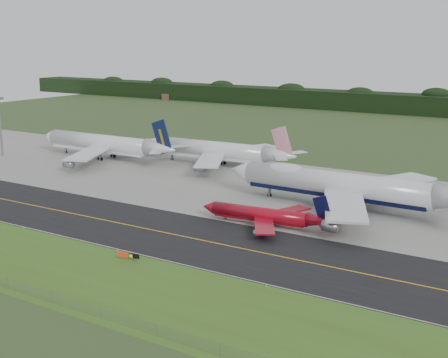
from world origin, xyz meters
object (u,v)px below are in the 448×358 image
at_px(taxiway_sign, 128,256).
at_px(jet_navy_gold, 106,144).
at_px(jet_star_tail, 218,151).
at_px(jet_red_737, 267,215).
at_px(jet_ba_747, 344,186).

bearing_deg(taxiway_sign, jet_navy_gold, 135.19).
relative_size(jet_navy_gold, jet_star_tail, 1.07).
bearing_deg(jet_red_737, jet_star_tail, 132.28).
relative_size(jet_ba_747, taxiway_sign, 15.03).
bearing_deg(jet_star_tail, jet_navy_gold, -164.67).
height_order(jet_navy_gold, jet_star_tail, jet_navy_gold).
xyz_separation_m(jet_red_737, taxiway_sign, (-12.53, -38.60, -1.47)).
bearing_deg(jet_ba_747, jet_navy_gold, 169.85).
xyz_separation_m(jet_red_737, jet_star_tail, (-51.86, 57.04, 2.93)).
relative_size(jet_ba_747, jet_star_tail, 1.20).
height_order(jet_ba_747, jet_star_tail, jet_ba_747).
height_order(jet_red_737, jet_navy_gold, jet_navy_gold).
bearing_deg(jet_navy_gold, jet_ba_747, -10.15).
xyz_separation_m(jet_ba_747, jet_star_tail, (-62.29, 31.38, -0.96)).
height_order(jet_ba_747, jet_navy_gold, jet_ba_747).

